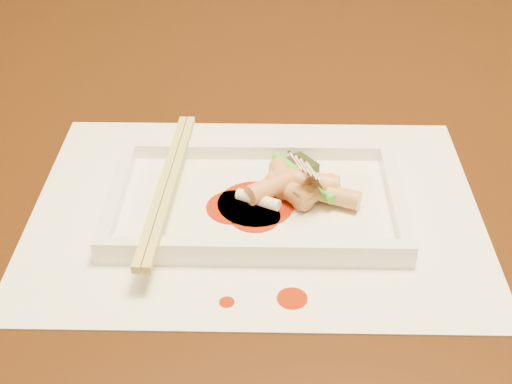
{
  "coord_description": "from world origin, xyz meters",
  "views": [
    {
      "loc": [
        -0.0,
        -0.63,
        1.14
      ],
      "look_at": [
        -0.01,
        -0.11,
        0.77
      ],
      "focal_mm": 50.0,
      "sensor_mm": 36.0,
      "label": 1
    }
  ],
  "objects_px": {
    "table": "(269,220)",
    "chopstick_a": "(163,184)",
    "fork": "(338,120)",
    "plate_base": "(256,205)",
    "placemat": "(256,209)"
  },
  "relations": [
    {
      "from": "table",
      "to": "fork",
      "type": "bearing_deg",
      "value": -59.1
    },
    {
      "from": "plate_base",
      "to": "fork",
      "type": "bearing_deg",
      "value": 14.42
    },
    {
      "from": "placemat",
      "to": "chopstick_a",
      "type": "xyz_separation_m",
      "value": [
        -0.08,
        -0.0,
        0.03
      ]
    },
    {
      "from": "table",
      "to": "fork",
      "type": "relative_size",
      "value": 10.0
    },
    {
      "from": "plate_base",
      "to": "chopstick_a",
      "type": "bearing_deg",
      "value": -180.0
    },
    {
      "from": "chopstick_a",
      "to": "fork",
      "type": "distance_m",
      "value": 0.16
    },
    {
      "from": "fork",
      "to": "placemat",
      "type": "bearing_deg",
      "value": -165.58
    },
    {
      "from": "table",
      "to": "chopstick_a",
      "type": "xyz_separation_m",
      "value": [
        -0.09,
        -0.11,
        0.13
      ]
    },
    {
      "from": "table",
      "to": "fork",
      "type": "distance_m",
      "value": 0.22
    },
    {
      "from": "placemat",
      "to": "fork",
      "type": "distance_m",
      "value": 0.11
    },
    {
      "from": "table",
      "to": "placemat",
      "type": "bearing_deg",
      "value": -96.16
    },
    {
      "from": "placemat",
      "to": "chopstick_a",
      "type": "distance_m",
      "value": 0.09
    },
    {
      "from": "table",
      "to": "plate_base",
      "type": "relative_size",
      "value": 5.38
    },
    {
      "from": "plate_base",
      "to": "fork",
      "type": "xyz_separation_m",
      "value": [
        0.07,
        0.02,
        0.08
      ]
    },
    {
      "from": "placemat",
      "to": "chopstick_a",
      "type": "bearing_deg",
      "value": -180.0
    }
  ]
}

